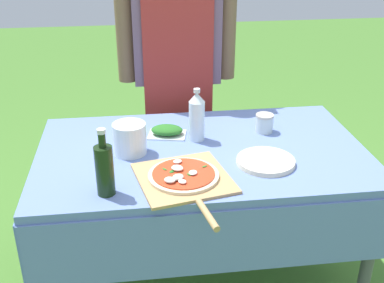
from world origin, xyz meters
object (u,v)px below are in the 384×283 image
at_px(oil_bottle, 105,169).
at_px(water_bottle, 197,116).
at_px(prep_table, 202,168).
at_px(person_cook, 177,53).
at_px(herb_container, 167,131).
at_px(pizza_on_peel, 184,178).
at_px(sauce_jar, 264,124).
at_px(mixing_tub, 130,139).
at_px(plate_stack, 266,161).

xyz_separation_m(oil_bottle, water_bottle, (0.39, 0.41, 0.01)).
xyz_separation_m(prep_table, person_cook, (-0.04, 0.66, 0.34)).
distance_m(water_bottle, herb_container, 0.17).
distance_m(pizza_on_peel, herb_container, 0.42).
xyz_separation_m(pizza_on_peel, sauce_jar, (0.42, 0.40, 0.02)).
xyz_separation_m(person_cook, oil_bottle, (-0.36, -0.97, -0.15)).
xyz_separation_m(oil_bottle, herb_container, (0.26, 0.47, -0.08)).
height_order(person_cook, mixing_tub, person_cook).
relative_size(prep_table, pizza_on_peel, 2.63).
xyz_separation_m(person_cook, pizza_on_peel, (-0.07, -0.92, -0.24)).
relative_size(prep_table, plate_stack, 5.95).
xyz_separation_m(person_cook, mixing_tub, (-0.27, -0.65, -0.18)).
bearing_deg(sauce_jar, plate_stack, -103.80).
relative_size(prep_table, mixing_tub, 10.17).
distance_m(mixing_tub, sauce_jar, 0.64).
bearing_deg(water_bottle, sauce_jar, 7.65).
bearing_deg(sauce_jar, oil_bottle, -147.50).
relative_size(water_bottle, herb_container, 1.27).
distance_m(water_bottle, plate_stack, 0.38).
bearing_deg(water_bottle, herb_container, 155.19).
bearing_deg(oil_bottle, water_bottle, 46.51).
height_order(pizza_on_peel, mixing_tub, mixing_tub).
height_order(oil_bottle, plate_stack, oil_bottle).
bearing_deg(prep_table, water_bottle, 95.05).
height_order(prep_table, sauce_jar, sauce_jar).
relative_size(prep_table, oil_bottle, 5.53).
xyz_separation_m(person_cook, herb_container, (-0.10, -0.50, -0.23)).
bearing_deg(pizza_on_peel, water_bottle, 63.01).
bearing_deg(plate_stack, herb_container, 139.43).
height_order(water_bottle, sauce_jar, water_bottle).
distance_m(person_cook, plate_stack, 0.90).
relative_size(herb_container, sauce_jar, 2.23).
relative_size(mixing_tub, sauce_jar, 1.65).
height_order(person_cook, herb_container, person_cook).
bearing_deg(sauce_jar, prep_table, -155.26).
bearing_deg(prep_table, oil_bottle, -142.19).
distance_m(pizza_on_peel, plate_stack, 0.36).
bearing_deg(pizza_on_peel, prep_table, 55.63).
xyz_separation_m(prep_table, oil_bottle, (-0.40, -0.31, 0.19)).
relative_size(person_cook, oil_bottle, 6.48).
xyz_separation_m(water_bottle, plate_stack, (0.25, -0.26, -0.10)).
xyz_separation_m(oil_bottle, plate_stack, (0.64, 0.15, -0.09)).
bearing_deg(person_cook, pizza_on_peel, 87.28).
bearing_deg(water_bottle, person_cook, 93.05).
distance_m(herb_container, plate_stack, 0.50).
distance_m(prep_table, plate_stack, 0.31).
bearing_deg(mixing_tub, plate_stack, -17.17).
distance_m(prep_table, sauce_jar, 0.37).
xyz_separation_m(prep_table, mixing_tub, (-0.31, 0.01, 0.16)).
height_order(pizza_on_peel, plate_stack, pizza_on_peel).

